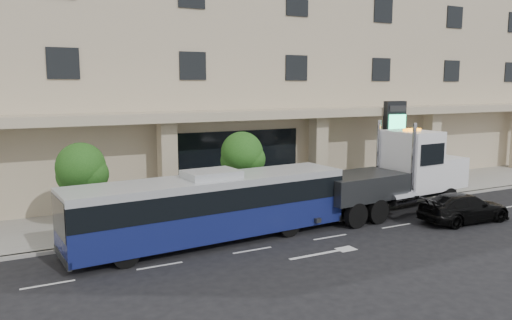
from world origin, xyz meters
The scene contains 11 objects.
ground centered at (0.00, 0.00, 0.00)m, with size 120.00×120.00×0.00m, color black.
sidewalk centered at (0.00, 5.00, 0.07)m, with size 120.00×6.00×0.15m, color gray.
curb centered at (0.00, 2.00, 0.07)m, with size 120.00×0.30×0.15m, color gray.
convention_center centered at (0.00, 15.42, 9.97)m, with size 60.00×17.60×20.00m.
tree_left centered at (-9.97, 3.59, 3.11)m, with size 2.27×2.20×4.22m.
tree_mid centered at (-1.97, 3.59, 3.26)m, with size 2.28×2.20×4.38m.
tree_right centered at (9.53, 3.59, 3.04)m, with size 2.10×2.00×4.04m.
city_bus centered at (-5.07, 0.33, 1.64)m, with size 12.88×3.59×3.22m.
tow_truck centered at (6.03, 0.68, 2.05)m, with size 10.98×3.39×4.98m.
black_sedan centered at (7.60, -2.46, 0.73)m, with size 2.05×5.04×1.46m, color black.
signage_pylon centered at (9.77, 5.10, 3.07)m, with size 1.49×0.72×5.75m.
Camera 1 is at (-13.19, -19.50, 6.84)m, focal length 35.00 mm.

